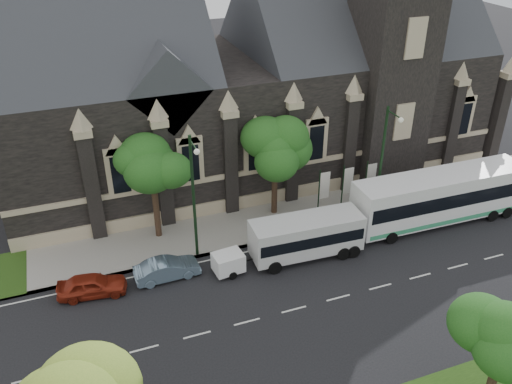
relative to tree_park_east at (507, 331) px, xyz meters
name	(u,v)px	position (x,y,z in m)	size (l,w,h in m)	color
ground	(294,310)	(-6.18, 9.32, -4.62)	(160.00, 160.00, 0.00)	black
sidewalk	(242,227)	(-6.18, 18.82, -4.54)	(80.00, 5.00, 0.15)	gray
museum	(262,77)	(-1.06, 28.10, 3.55)	(40.00, 17.70, 29.90)	black
tree_park_east	(507,331)	(0.00, 0.00, 0.00)	(3.40, 3.40, 6.28)	black
tree_walk_right	(277,144)	(-2.96, 20.04, 1.20)	(4.08, 4.08, 7.80)	black
tree_walk_left	(154,164)	(-11.97, 20.03, 1.12)	(3.91, 3.91, 7.64)	black
street_lamp_near	(383,159)	(3.82, 16.42, 0.49)	(0.36, 1.88, 9.00)	black
street_lamp_mid	(194,192)	(-10.18, 16.42, 0.49)	(0.36, 1.88, 9.00)	black
banner_flag_left	(323,188)	(0.11, 18.32, -2.24)	(0.90, 0.10, 4.00)	black
banner_flag_center	(346,184)	(2.11, 18.32, -2.24)	(0.90, 0.10, 4.00)	black
banner_flag_right	(369,179)	(4.11, 18.32, -2.24)	(0.90, 0.10, 4.00)	black
tour_coach	(440,197)	(7.88, 14.54, -2.48)	(13.59, 3.29, 3.95)	white
shuttle_bus	(307,235)	(-3.19, 14.03, -2.92)	(7.71, 2.95, 2.94)	silver
box_trailer	(228,262)	(-8.76, 14.07, -3.78)	(2.83, 1.67, 1.48)	white
sedan	(167,269)	(-12.60, 14.98, -3.93)	(1.46, 4.20, 1.38)	slate
car_far_red	(92,285)	(-17.30, 14.99, -3.90)	(1.69, 4.19, 1.43)	maroon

